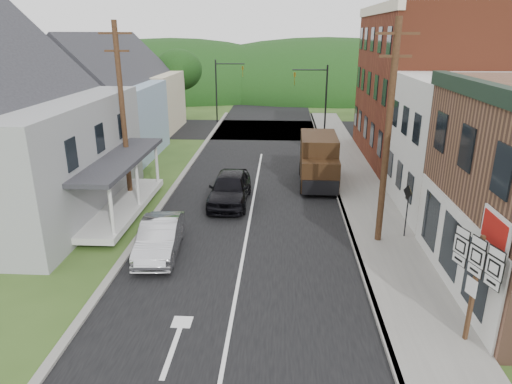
% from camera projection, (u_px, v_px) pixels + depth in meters
% --- Properties ---
extents(ground, '(120.00, 120.00, 0.00)m').
position_uv_depth(ground, '(239.00, 281.00, 16.38)').
color(ground, '#2D4719').
rests_on(ground, ground).
extents(road, '(9.00, 90.00, 0.02)m').
position_uv_depth(road, '(255.00, 190.00, 25.80)').
color(road, black).
rests_on(road, ground).
extents(cross_road, '(60.00, 9.00, 0.02)m').
position_uv_depth(cross_road, '(266.00, 130.00, 41.82)').
color(cross_road, black).
rests_on(cross_road, ground).
extents(sidewalk_right, '(2.80, 55.00, 0.15)m').
position_uv_depth(sidewalk_right, '(366.00, 203.00, 23.57)').
color(sidewalk_right, slate).
rests_on(sidewalk_right, ground).
extents(curb_right, '(0.20, 55.00, 0.15)m').
position_uv_depth(curb_right, '(340.00, 203.00, 23.65)').
color(curb_right, slate).
rests_on(curb_right, ground).
extents(curb_left, '(0.30, 55.00, 0.12)m').
position_uv_depth(curb_left, '(165.00, 200.00, 24.15)').
color(curb_left, slate).
rests_on(curb_left, ground).
extents(storefront_white, '(8.00, 7.00, 6.50)m').
position_uv_depth(storefront_white, '(488.00, 147.00, 21.76)').
color(storefront_white, silver).
rests_on(storefront_white, ground).
extents(storefront_red, '(8.00, 12.00, 10.00)m').
position_uv_depth(storefront_red, '(432.00, 87.00, 30.13)').
color(storefront_red, maroon).
rests_on(storefront_red, ground).
extents(house_blue, '(7.14, 8.16, 7.28)m').
position_uv_depth(house_blue, '(104.00, 104.00, 31.77)').
color(house_blue, '#8CA3BF').
rests_on(house_blue, ground).
extents(house_cream, '(7.14, 8.16, 7.28)m').
position_uv_depth(house_cream, '(136.00, 89.00, 40.28)').
color(house_cream, beige).
rests_on(house_cream, ground).
extents(utility_pole_right, '(1.60, 0.26, 9.00)m').
position_uv_depth(utility_pole_right, '(388.00, 135.00, 17.83)').
color(utility_pole_right, '#472D19').
rests_on(utility_pole_right, ground).
extents(utility_pole_left, '(1.60, 0.26, 9.00)m').
position_uv_depth(utility_pole_left, '(123.00, 113.00, 22.73)').
color(utility_pole_left, '#472D19').
rests_on(utility_pole_left, ground).
extents(traffic_signal_right, '(2.87, 0.20, 6.00)m').
position_uv_depth(traffic_signal_right, '(318.00, 93.00, 37.04)').
color(traffic_signal_right, black).
rests_on(traffic_signal_right, ground).
extents(traffic_signal_left, '(2.87, 0.20, 6.00)m').
position_uv_depth(traffic_signal_left, '(223.00, 83.00, 44.10)').
color(traffic_signal_left, black).
rests_on(traffic_signal_left, ground).
extents(tree_left_c, '(5.80, 5.80, 8.41)m').
position_uv_depth(tree_left_c, '(11.00, 67.00, 34.29)').
color(tree_left_c, '#382616').
rests_on(tree_left_c, ground).
extents(tree_left_d, '(4.80, 4.80, 6.94)m').
position_uv_depth(tree_left_d, '(178.00, 70.00, 45.40)').
color(tree_left_d, '#382616').
rests_on(tree_left_d, ground).
extents(forested_ridge, '(90.00, 30.00, 16.00)m').
position_uv_depth(forested_ridge, '(273.00, 92.00, 68.20)').
color(forested_ridge, black).
rests_on(forested_ridge, ground).
extents(silver_sedan, '(1.80, 4.32, 1.39)m').
position_uv_depth(silver_sedan, '(160.00, 238.00, 18.16)').
color(silver_sedan, '#B7B7BC').
rests_on(silver_sedan, ground).
extents(dark_sedan, '(2.03, 4.89, 1.66)m').
position_uv_depth(dark_sedan, '(230.00, 188.00, 23.54)').
color(dark_sedan, black).
rests_on(dark_sedan, ground).
extents(delivery_van, '(2.19, 5.11, 2.83)m').
position_uv_depth(delivery_van, '(319.00, 161.00, 26.30)').
color(delivery_van, black).
rests_on(delivery_van, ground).
extents(route_sign_cluster, '(0.62, 1.78, 3.24)m').
position_uv_depth(route_sign_cluster, '(475.00, 274.00, 12.34)').
color(route_sign_cluster, '#472D19').
rests_on(route_sign_cluster, sidewalk_right).
extents(warning_sign, '(0.22, 0.61, 2.31)m').
position_uv_depth(warning_sign, '(407.00, 204.00, 19.15)').
color(warning_sign, black).
rests_on(warning_sign, sidewalk_right).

